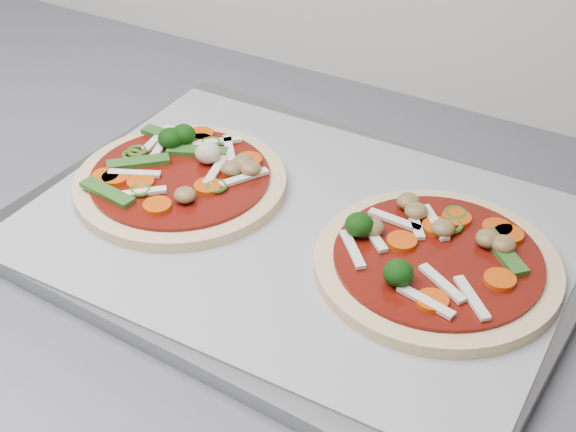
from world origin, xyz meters
The scene contains 4 objects.
baking_tray centered at (0.65, 1.30, 0.91)m, with size 0.48×0.35×0.02m, color gray.
parchment centered at (0.65, 1.30, 0.92)m, with size 0.45×0.33×0.00m, color #A3A3A9.
pizza_left centered at (0.52, 1.30, 0.93)m, with size 0.23×0.23×0.03m.
pizza_right centered at (0.77, 1.30, 0.93)m, with size 0.24×0.24×0.03m.
Camera 1 is at (0.92, 0.81, 1.34)m, focal length 50.00 mm.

